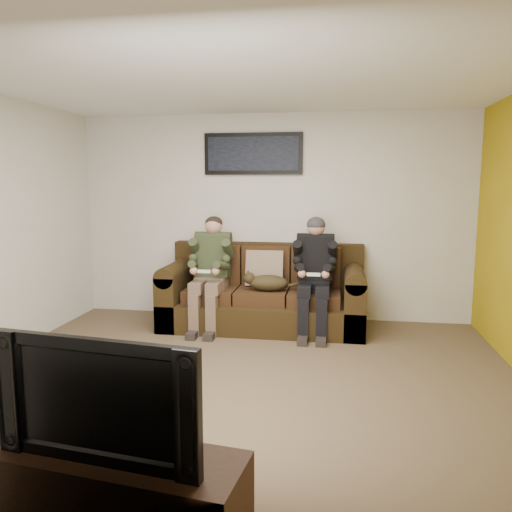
% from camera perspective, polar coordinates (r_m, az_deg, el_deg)
% --- Properties ---
extents(floor, '(5.00, 5.00, 0.00)m').
position_cam_1_polar(floor, '(4.51, -1.92, -14.27)').
color(floor, brown).
rests_on(floor, ground).
extents(ceiling, '(5.00, 5.00, 0.00)m').
position_cam_1_polar(ceiling, '(4.26, -2.10, 20.05)').
color(ceiling, silver).
rests_on(ceiling, ground).
extents(wall_back, '(5.00, 0.00, 5.00)m').
position_cam_1_polar(wall_back, '(6.41, 1.88, 4.44)').
color(wall_back, beige).
rests_on(wall_back, ground).
extents(wall_front, '(5.00, 0.00, 5.00)m').
position_cam_1_polar(wall_front, '(2.05, -14.18, -4.18)').
color(wall_front, beige).
rests_on(wall_front, ground).
extents(sofa, '(2.40, 1.04, 0.98)m').
position_cam_1_polar(sofa, '(6.14, 0.94, -4.50)').
color(sofa, black).
rests_on(sofa, ground).
extents(throw_pillow, '(0.46, 0.22, 0.45)m').
position_cam_1_polar(throw_pillow, '(6.12, 1.01, -1.42)').
color(throw_pillow, '#8B725B').
rests_on(throw_pillow, sofa).
extents(throw_blanket, '(0.49, 0.24, 0.09)m').
position_cam_1_polar(throw_blanket, '(6.47, -5.07, 1.61)').
color(throw_blanket, tan).
rests_on(throw_blanket, sofa).
extents(person_left, '(0.51, 0.87, 1.34)m').
position_cam_1_polar(person_left, '(5.99, -5.21, -1.06)').
color(person_left, brown).
rests_on(person_left, sofa).
extents(person_right, '(0.51, 0.86, 1.34)m').
position_cam_1_polar(person_right, '(5.81, 6.73, -1.34)').
color(person_right, black).
rests_on(person_right, sofa).
extents(cat, '(0.66, 0.26, 0.24)m').
position_cam_1_polar(cat, '(5.86, 1.22, -3.03)').
color(cat, '#45371B').
rests_on(cat, sofa).
extents(framed_poster, '(1.25, 0.05, 0.52)m').
position_cam_1_polar(framed_poster, '(6.40, -0.34, 11.61)').
color(framed_poster, black).
rests_on(framed_poster, wall_back).
extents(tv_stand, '(1.40, 0.61, 0.43)m').
position_cam_1_polar(tv_stand, '(2.84, -16.16, -24.50)').
color(tv_stand, '#311D10').
rests_on(tv_stand, ground).
extents(television, '(1.07, 0.28, 0.61)m').
position_cam_1_polar(television, '(2.59, -16.64, -14.80)').
color(television, black).
rests_on(television, tv_stand).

